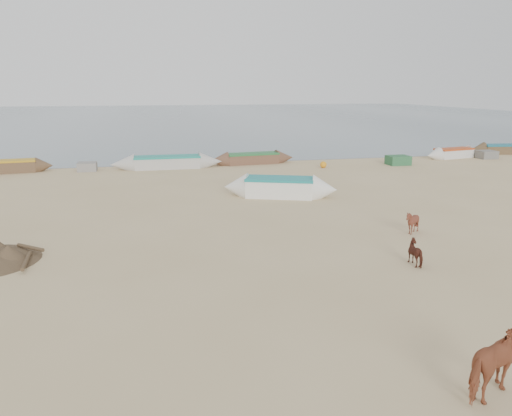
% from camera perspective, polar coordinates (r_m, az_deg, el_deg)
% --- Properties ---
extents(ground, '(140.00, 140.00, 0.00)m').
position_cam_1_polar(ground, '(15.08, 3.42, -7.21)').
color(ground, tan).
rests_on(ground, ground).
extents(sea, '(160.00, 160.00, 0.00)m').
position_cam_1_polar(sea, '(95.74, -10.64, 10.23)').
color(sea, slate).
rests_on(sea, ground).
extents(cow_adult, '(1.64, 1.31, 1.26)m').
position_cam_1_polar(cow_adult, '(10.10, 26.14, -15.80)').
color(cow_adult, brown).
rests_on(cow_adult, ground).
extents(calf_front, '(0.87, 0.79, 0.89)m').
position_cam_1_polar(calf_front, '(19.56, 17.43, -1.55)').
color(calf_front, '#5D2A1D').
rests_on(calf_front, ground).
extents(calf_right, '(0.92, 0.97, 0.78)m').
position_cam_1_polar(calf_right, '(16.24, 18.02, -4.88)').
color(calf_right, '#53261B').
rests_on(calf_right, ground).
extents(near_canoe, '(5.83, 3.42, 0.97)m').
position_cam_1_polar(near_canoe, '(25.01, 2.74, 2.39)').
color(near_canoe, white).
rests_on(near_canoe, ground).
extents(waterline_canoes, '(57.99, 4.86, 0.92)m').
position_cam_1_polar(waterline_canoes, '(34.73, -10.34, 5.25)').
color(waterline_canoes, brown).
rests_on(waterline_canoes, ground).
extents(beach_clutter, '(45.77, 3.24, 0.64)m').
position_cam_1_polar(beach_clutter, '(34.02, -0.59, 5.10)').
color(beach_clutter, '#2A5D38').
rests_on(beach_clutter, ground).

